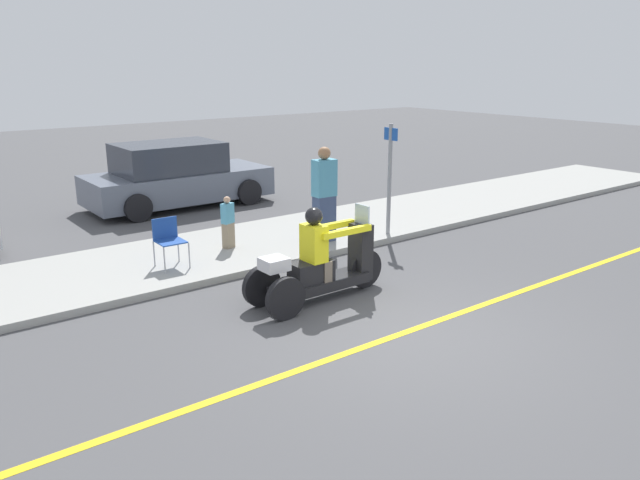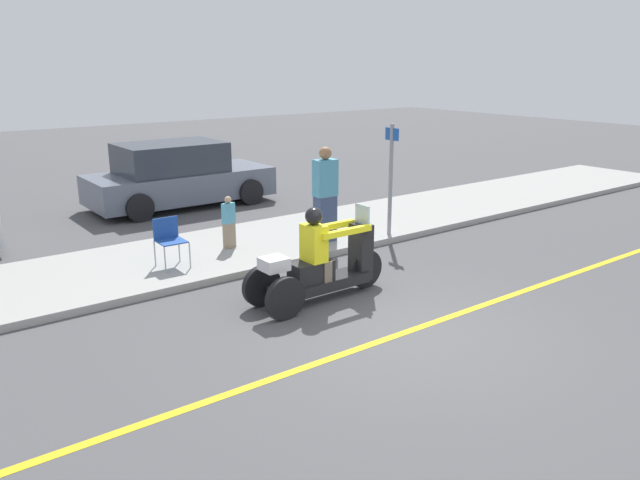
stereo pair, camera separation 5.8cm
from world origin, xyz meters
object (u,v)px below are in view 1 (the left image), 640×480
spectator_with_child (228,223)px  parked_car_lot_right (176,177)px  motorcycle_trike (320,267)px  street_sign (390,175)px  spectator_end_of_line (324,196)px  folding_chair_curbside (168,237)px

spectator_with_child → parked_car_lot_right: 4.41m
motorcycle_trike → parked_car_lot_right: parked_car_lot_right is taller
parked_car_lot_right → street_sign: 5.81m
spectator_with_child → street_sign: 3.31m
spectator_with_child → street_sign: size_ratio=0.44×
motorcycle_trike → spectator_end_of_line: 2.86m
folding_chair_curbside → parked_car_lot_right: size_ratio=0.18×
folding_chair_curbside → parked_car_lot_right: bearing=63.9°
street_sign → motorcycle_trike: bearing=-149.8°
spectator_end_of_line → parked_car_lot_right: 5.07m
motorcycle_trike → folding_chair_curbside: motorcycle_trike is taller
spectator_with_child → street_sign: bearing=-19.5°
spectator_with_child → folding_chair_curbside: bearing=-166.1°
spectator_with_child → spectator_end_of_line: bearing=-22.1°
motorcycle_trike → spectator_with_child: (0.05, 2.89, 0.07)m
motorcycle_trike → street_sign: street_sign is taller
folding_chair_curbside → street_sign: 4.49m
street_sign → folding_chair_curbside: bearing=170.3°
parked_car_lot_right → street_sign: street_sign is taller
parked_car_lot_right → street_sign: (2.10, -5.38, 0.58)m
spectator_end_of_line → folding_chair_curbside: size_ratio=2.22×
spectator_with_child → folding_chair_curbside: spectator_with_child is taller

